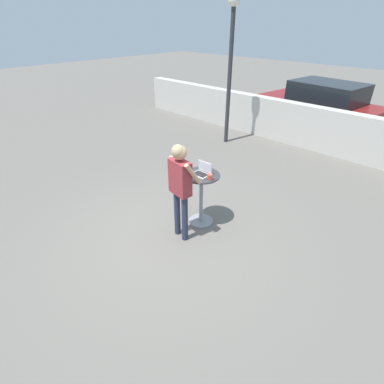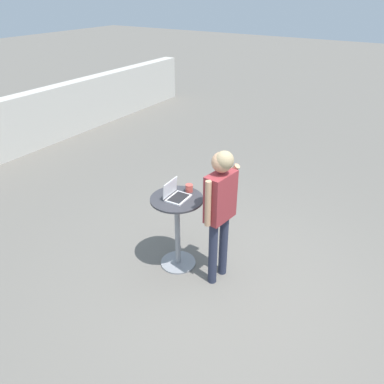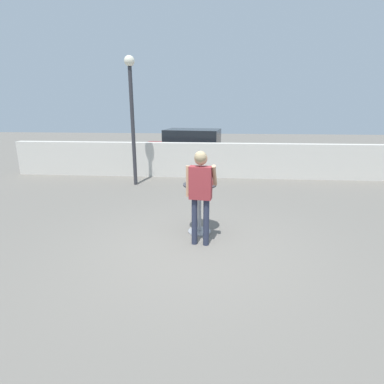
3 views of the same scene
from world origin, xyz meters
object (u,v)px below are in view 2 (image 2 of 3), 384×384
(laptop, at_px, (176,194))
(coffee_mug, at_px, (189,188))
(cafe_table, at_px, (177,224))
(standing_person, at_px, (220,201))

(laptop, bearing_deg, coffee_mug, -13.23)
(cafe_table, bearing_deg, coffee_mug, -9.51)
(coffee_mug, distance_m, standing_person, 0.58)
(coffee_mug, xyz_separation_m, standing_person, (-0.18, -0.54, 0.07))
(laptop, relative_size, coffee_mug, 2.33)
(laptop, relative_size, standing_person, 0.17)
(laptop, height_order, standing_person, standing_person)
(laptop, bearing_deg, cafe_table, -84.44)
(laptop, distance_m, coffee_mug, 0.24)
(coffee_mug, relative_size, standing_person, 0.07)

